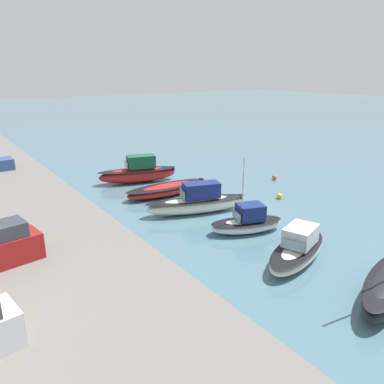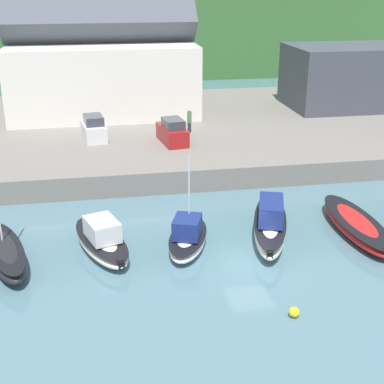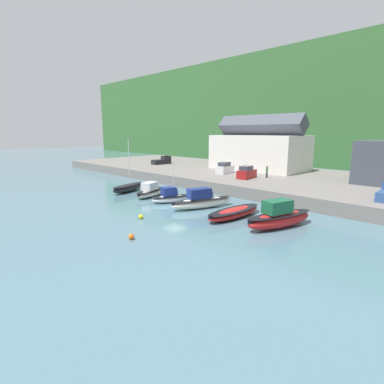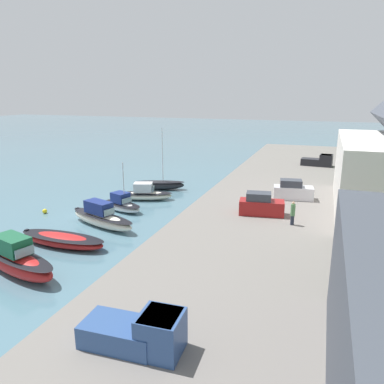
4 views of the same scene
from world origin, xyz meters
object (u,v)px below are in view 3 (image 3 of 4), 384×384
(mooring_buoy_1, at_px, (141,217))
(pickup_truck_1, at_px, (163,161))
(moored_boat_2, at_px, (170,197))
(parked_car_0, at_px, (247,173))
(moored_boat_1, at_px, (151,191))
(moored_boat_0, at_px, (128,188))
(parked_car_1, at_px, (225,168))
(moored_boat_5, at_px, (279,217))
(mooring_buoy_0, at_px, (131,237))
(person_on_quay, at_px, (267,171))
(moored_boat_3, at_px, (202,201))
(moored_boat_4, at_px, (234,213))

(mooring_buoy_1, bearing_deg, pickup_truck_1, 137.06)
(moored_boat_2, height_order, parked_car_0, moored_boat_2)
(moored_boat_1, bearing_deg, pickup_truck_1, 118.18)
(moored_boat_0, distance_m, parked_car_1, 19.22)
(moored_boat_1, bearing_deg, moored_boat_2, -23.94)
(moored_boat_5, relative_size, pickup_truck_1, 1.75)
(pickup_truck_1, xyz_separation_m, mooring_buoy_0, (35.19, -32.76, -2.31))
(mooring_buoy_0, height_order, mooring_buoy_1, mooring_buoy_0)
(moored_boat_2, relative_size, mooring_buoy_0, 10.99)
(moored_boat_2, xyz_separation_m, mooring_buoy_1, (3.82, -7.66, -0.49))
(moored_boat_0, xyz_separation_m, moored_boat_2, (10.37, 0.03, 0.06))
(moored_boat_1, relative_size, person_on_quay, 3.25)
(moored_boat_3, bearing_deg, pickup_truck_1, 165.73)
(moored_boat_2, relative_size, person_on_quay, 2.71)
(person_on_quay, bearing_deg, moored_boat_4, -68.73)
(parked_car_1, bearing_deg, moored_boat_5, -48.15)
(moored_boat_3, height_order, mooring_buoy_0, moored_boat_3)
(moored_boat_4, relative_size, person_on_quay, 4.00)
(moored_boat_5, relative_size, person_on_quay, 4.02)
(moored_boat_4, bearing_deg, moored_boat_1, -179.81)
(moored_boat_3, bearing_deg, parked_car_0, 122.01)
(moored_boat_2, xyz_separation_m, parked_car_1, (-5.25, 18.39, 1.92))
(moored_boat_0, relative_size, moored_boat_2, 1.46)
(parked_car_0, bearing_deg, moored_boat_4, -67.47)
(parked_car_1, relative_size, mooring_buoy_1, 8.46)
(mooring_buoy_0, bearing_deg, person_on_quay, 99.39)
(moored_boat_0, bearing_deg, moored_boat_2, -17.46)
(moored_boat_2, relative_size, moored_boat_4, 0.68)
(moored_boat_1, distance_m, mooring_buoy_0, 18.50)
(parked_car_1, height_order, person_on_quay, parked_car_1)
(moored_boat_3, relative_size, parked_car_1, 1.99)
(moored_boat_5, distance_m, parked_car_1, 28.00)
(moored_boat_3, bearing_deg, moored_boat_4, 12.92)
(parked_car_1, relative_size, pickup_truck_1, 0.90)
(mooring_buoy_0, bearing_deg, moored_boat_0, 147.52)
(pickup_truck_1, bearing_deg, moored_boat_0, -46.02)
(moored_boat_0, distance_m, pickup_truck_1, 26.40)
(moored_boat_1, distance_m, person_on_quay, 20.60)
(mooring_buoy_1, bearing_deg, person_on_quay, 90.90)
(moored_boat_1, height_order, moored_boat_4, moored_boat_1)
(moored_boat_3, relative_size, mooring_buoy_0, 16.68)
(pickup_truck_1, relative_size, person_on_quay, 2.29)
(moored_boat_4, height_order, person_on_quay, person_on_quay)
(moored_boat_2, distance_m, parked_car_1, 19.22)
(moored_boat_0, relative_size, moored_boat_3, 0.96)
(moored_boat_3, relative_size, moored_boat_4, 1.03)
(moored_boat_4, bearing_deg, parked_car_1, 132.48)
(moored_boat_2, relative_size, mooring_buoy_1, 11.11)
(moored_boat_1, height_order, moored_boat_3, moored_boat_3)
(parked_car_1, bearing_deg, parked_car_0, -27.95)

